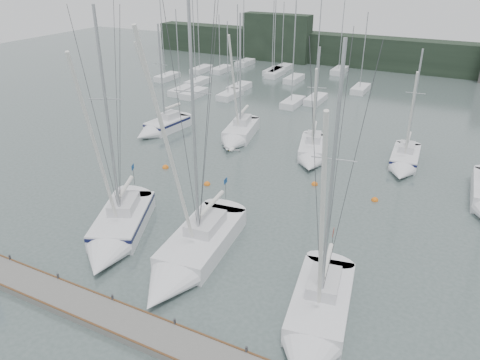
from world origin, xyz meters
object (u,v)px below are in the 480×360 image
at_px(sailboat_near_center, 186,260).
at_px(buoy_c, 166,168).
at_px(sailboat_near_right, 315,327).
at_px(sailboat_mid_b, 237,136).
at_px(sailboat_mid_c, 312,154).
at_px(sailboat_near_left, 115,234).
at_px(buoy_a, 207,185).
at_px(sailboat_mid_a, 160,128).
at_px(buoy_b, 315,185).
at_px(sailboat_mid_d, 404,163).
at_px(buoy_d, 375,200).

height_order(sailboat_near_center, buoy_c, sailboat_near_center).
height_order(sailboat_near_right, sailboat_mid_b, sailboat_near_right).
xyz_separation_m(sailboat_mid_c, buoy_c, (-10.91, -7.69, -0.56)).
height_order(sailboat_near_left, sailboat_mid_c, sailboat_near_left).
distance_m(sailboat_near_left, buoy_a, 10.13).
xyz_separation_m(sailboat_near_center, sailboat_mid_c, (1.13, 19.25, -0.01)).
bearing_deg(sailboat_mid_a, sailboat_mid_c, 8.37).
relative_size(sailboat_mid_b, sailboat_mid_c, 1.21).
xyz_separation_m(sailboat_mid_b, sailboat_mid_c, (8.32, -1.15, -0.03)).
bearing_deg(buoy_c, sailboat_near_left, -70.01).
bearing_deg(sailboat_mid_a, buoy_b, -6.42).
bearing_deg(sailboat_mid_d, sailboat_near_right, -94.93).
bearing_deg(buoy_d, buoy_c, -172.66).
bearing_deg(sailboat_near_right, sailboat_mid_b, 115.97).
bearing_deg(sailboat_mid_c, sailboat_mid_b, 156.92).
height_order(sailboat_near_left, sailboat_near_center, sailboat_near_center).
height_order(sailboat_mid_a, buoy_b, sailboat_mid_a).
xyz_separation_m(sailboat_mid_c, buoy_b, (1.99, -4.86, -0.56)).
distance_m(buoy_c, buoy_d, 18.07).
bearing_deg(sailboat_mid_a, buoy_d, -4.91).
height_order(sailboat_mid_a, buoy_d, sailboat_mid_a).
distance_m(sailboat_mid_b, sailboat_mid_c, 8.40).
bearing_deg(sailboat_mid_d, sailboat_near_left, -129.27).
xyz_separation_m(sailboat_near_right, sailboat_mid_a, (-24.31, 20.57, 0.05)).
bearing_deg(sailboat_near_right, buoy_a, 128.30).
bearing_deg(buoy_c, sailboat_mid_b, 73.69).
distance_m(sailboat_near_left, sailboat_mid_b, 20.18).
bearing_deg(sailboat_mid_c, buoy_a, -138.71).
height_order(sailboat_mid_c, buoy_d, sailboat_mid_c).
relative_size(sailboat_mid_c, buoy_b, 20.11).
xyz_separation_m(sailboat_mid_a, sailboat_mid_c, (16.74, 0.47, -0.03)).
bearing_deg(buoy_d, sailboat_mid_c, 142.53).
distance_m(sailboat_near_center, sailboat_mid_c, 19.28).
bearing_deg(sailboat_mid_a, sailboat_mid_d, 12.30).
xyz_separation_m(sailboat_near_left, buoy_a, (0.91, 10.07, -0.62)).
distance_m(sailboat_mid_a, sailboat_mid_b, 8.57).
bearing_deg(buoy_a, sailboat_mid_b, 103.61).
bearing_deg(buoy_b, sailboat_near_left, -121.92).
bearing_deg(sailboat_mid_b, buoy_d, -35.03).
distance_m(sailboat_near_right, buoy_b, 17.13).
height_order(sailboat_mid_a, sailboat_mid_b, sailboat_mid_b).
relative_size(sailboat_mid_b, buoy_a, 23.71).
bearing_deg(sailboat_near_left, sailboat_near_center, -26.77).
height_order(sailboat_near_center, sailboat_mid_b, sailboat_near_center).
relative_size(sailboat_mid_a, buoy_b, 22.06).
relative_size(sailboat_near_center, buoy_a, 31.97).
height_order(sailboat_near_center, sailboat_mid_d, sailboat_near_center).
relative_size(sailboat_mid_c, buoy_c, 18.66).
bearing_deg(buoy_a, buoy_d, 15.26).
xyz_separation_m(sailboat_near_right, buoy_a, (-13.46, 12.15, -0.55)).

